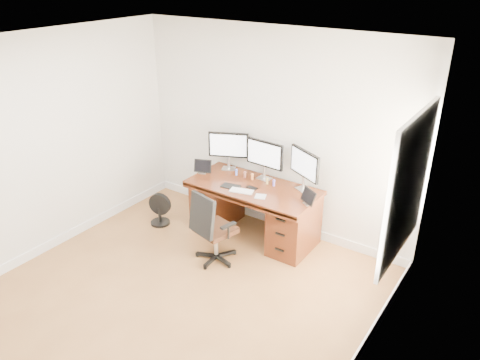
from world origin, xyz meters
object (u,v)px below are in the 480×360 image
Objects in this scene: desk at (254,209)px; monitor_center at (265,155)px; office_chair at (213,239)px; keyboard at (242,191)px; floor_fan at (159,210)px.

desk is 3.08× the size of monitor_center.
monitor_center is at bearing 98.89° from office_chair.
monitor_center is at bearing 90.02° from desk.
keyboard is (-0.03, -0.49, -0.33)m from monitor_center.
floor_fan is 1.57× the size of keyboard.
keyboard is at bearing -4.06° from floor_fan.
keyboard is (1.22, 0.25, 0.53)m from floor_fan.
office_chair reaches higher than keyboard.
office_chair is 2.03× the size of floor_fan.
monitor_center is (-0.00, 0.24, 0.68)m from desk.
desk is 1.81× the size of office_chair.
monitor_center reaches higher than office_chair.
monitor_center is (0.09, 1.02, 0.78)m from office_chair.
floor_fan is at bearing -158.33° from desk.
desk is 0.79m from office_chair.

